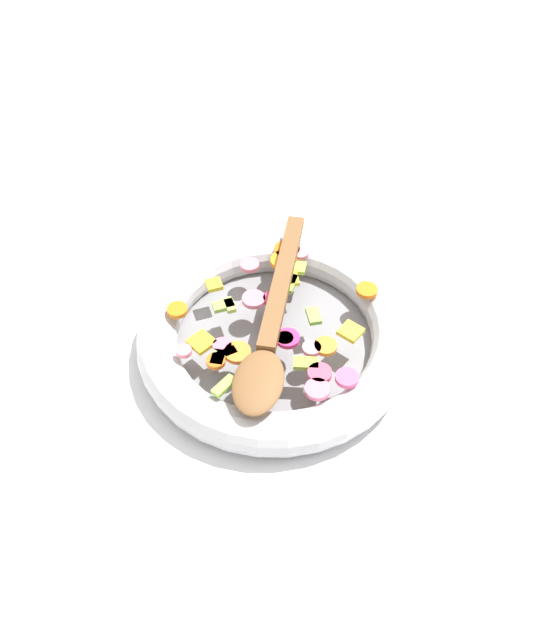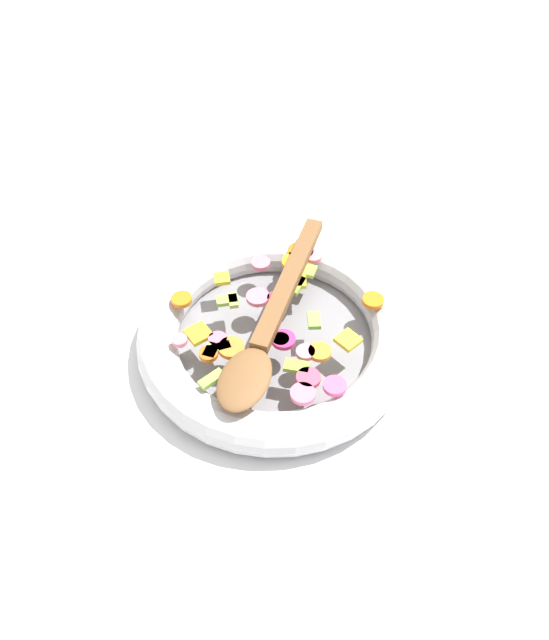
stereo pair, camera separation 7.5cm
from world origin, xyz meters
name	(u,v)px [view 1 (the left image)]	position (x,y,z in m)	size (l,w,h in m)	color
ground_plane	(274,346)	(0.00, 0.00, 0.00)	(4.00, 4.00, 0.00)	silver
skillet	(274,335)	(0.00, 0.00, 0.02)	(0.34, 0.34, 0.05)	slate
chopped_vegetables	(274,323)	(0.00, 0.01, 0.05)	(0.27, 0.27, 0.01)	orange
wooden_spoon	(271,326)	(0.01, 0.02, 0.06)	(0.12, 0.32, 0.01)	brown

